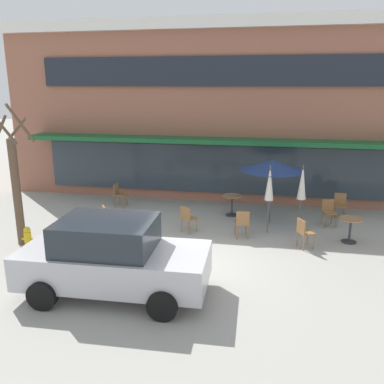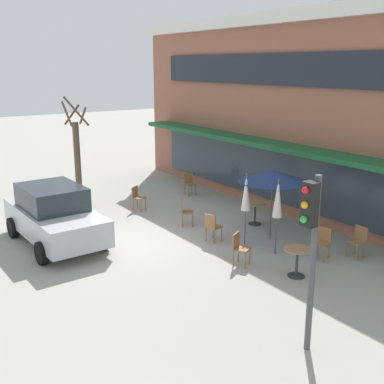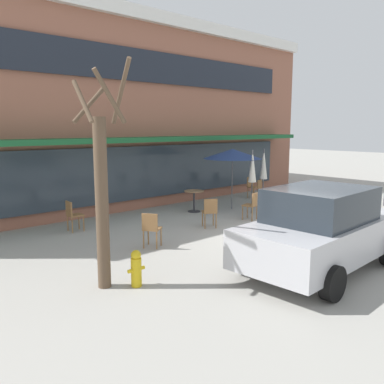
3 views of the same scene
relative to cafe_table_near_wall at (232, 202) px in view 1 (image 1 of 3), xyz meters
The scene contains 17 objects.
ground_plane 4.39m from the cafe_table_near_wall, 98.94° to the right, with size 80.00×80.00×0.00m, color #9E9B93.
building_facade 6.45m from the cafe_table_near_wall, 96.82° to the left, with size 17.90×9.10×7.07m.
cafe_table_near_wall is the anchor object (origin of this frame).
cafe_table_streetside 4.19m from the cafe_table_near_wall, 26.93° to the right, with size 0.70×0.70×0.76m.
patio_umbrella_green_folded 2.10m from the cafe_table_near_wall, 22.94° to the right, with size 2.10×2.10×2.20m.
patio_umbrella_cream_folded 2.84m from the cafe_table_near_wall, 28.60° to the right, with size 0.28×0.28×2.20m.
patio_umbrella_corner_open 2.30m from the cafe_table_near_wall, 50.13° to the right, with size 0.28×0.28×2.20m.
cafe_chair_0 4.45m from the cafe_table_near_wall, behind, with size 0.43×0.43×0.89m.
cafe_chair_1 2.36m from the cafe_table_near_wall, 121.33° to the right, with size 0.55×0.55×0.89m.
cafe_chair_2 3.32m from the cafe_table_near_wall, ahead, with size 0.50×0.50×0.89m.
cafe_chair_3 3.82m from the cafe_table_near_wall, ahead, with size 0.41×0.41×0.89m.
cafe_chair_4 3.51m from the cafe_table_near_wall, 48.44° to the right, with size 0.54×0.54×0.89m.
cafe_chair_5 2.25m from the cafe_table_near_wall, 76.58° to the right, with size 0.48×0.48×0.89m.
cafe_chair_6 4.49m from the cafe_table_near_wall, 146.43° to the right, with size 0.55×0.55×0.89m.
parked_sedan 6.51m from the cafe_table_near_wall, 108.78° to the right, with size 4.26×2.13×1.76m.
street_tree 7.18m from the cafe_table_near_wall, 146.48° to the right, with size 0.90×0.91×4.16m.
fire_hydrant 6.92m from the cafe_table_near_wall, 141.82° to the right, with size 0.36×0.20×0.71m.
Camera 1 is at (1.93, -9.77, 4.65)m, focal length 38.00 mm.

